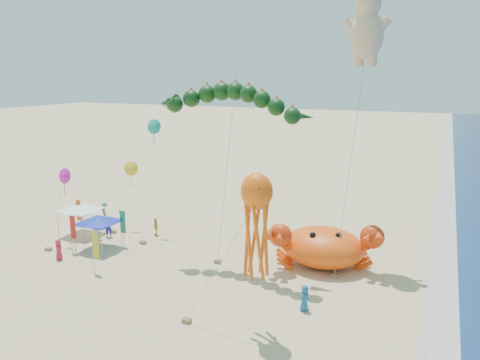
# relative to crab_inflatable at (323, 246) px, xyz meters

# --- Properties ---
(ground) EXTENTS (320.00, 320.00, 0.00)m
(ground) POSITION_rel_crab_inflatable_xyz_m (-3.74, -4.17, -1.58)
(ground) COLOR #D1B784
(ground) RESTS_ON ground
(foam_strip) EXTENTS (320.00, 320.00, 0.00)m
(foam_strip) POSITION_rel_crab_inflatable_xyz_m (8.26, -4.17, -1.58)
(foam_strip) COLOR silver
(foam_strip) RESTS_ON ground
(crab_inflatable) EXTENTS (8.20, 6.81, 3.60)m
(crab_inflatable) POSITION_rel_crab_inflatable_xyz_m (0.00, 0.00, 0.00)
(crab_inflatable) COLOR #FF510D
(crab_inflatable) RESTS_ON ground
(dragon_kite) EXTENTS (11.25, 2.33, 13.03)m
(dragon_kite) POSITION_rel_crab_inflatable_xyz_m (-6.49, -2.20, 10.20)
(dragon_kite) COLOR black
(dragon_kite) RESTS_ON ground
(cherub_kite) EXTENTS (2.40, 6.06, 19.81)m
(cherub_kite) POSITION_rel_crab_inflatable_xyz_m (1.77, 3.18, 15.72)
(cherub_kite) COLOR #EBBD8F
(cherub_kite) RESTS_ON ground
(octopus_kite) EXTENTS (5.00, 1.91, 8.95)m
(octopus_kite) POSITION_rel_crab_inflatable_xyz_m (-1.25, -10.22, 4.93)
(octopus_kite) COLOR #FF620D
(octopus_kite) RESTS_ON ground
(canopy_blue) EXTENTS (3.23, 3.23, 2.71)m
(canopy_blue) POSITION_rel_crab_inflatable_xyz_m (-17.54, -3.81, 0.86)
(canopy_blue) COLOR gray
(canopy_blue) RESTS_ON ground
(canopy_white) EXTENTS (3.39, 3.39, 2.71)m
(canopy_white) POSITION_rel_crab_inflatable_xyz_m (-21.38, -1.58, 0.86)
(canopy_white) COLOR gray
(canopy_white) RESTS_ON ground
(feather_flags) EXTENTS (7.97, 6.48, 3.20)m
(feather_flags) POSITION_rel_crab_inflatable_xyz_m (-17.86, -4.26, 0.43)
(feather_flags) COLOR gray
(feather_flags) RESTS_ON ground
(beachgoers) EXTENTS (24.01, 10.78, 1.89)m
(beachgoers) POSITION_rel_crab_inflatable_xyz_m (-16.60, -1.92, -0.73)
(beachgoers) COLOR gold
(beachgoers) RESTS_ON ground
(small_kites) EXTENTS (6.55, 9.15, 10.17)m
(small_kites) POSITION_rel_crab_inflatable_xyz_m (-18.37, -0.22, 4.66)
(small_kites) COLOR #0D9877
(small_kites) RESTS_ON ground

